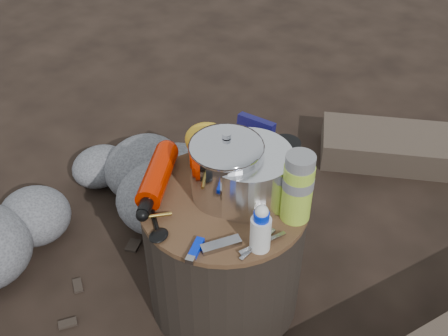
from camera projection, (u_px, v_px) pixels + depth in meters
The scene contains 15 objects.
ground at pixel (224, 296), 1.57m from camera, with size 60.00×60.00×0.00m, color black.
stump at pixel (224, 252), 1.45m from camera, with size 0.41×0.41×0.38m, color black.
rock_ring at pixel (57, 238), 1.61m from camera, with size 0.48×1.06×0.21m, color #5A5A5F, non-canonical shape.
foil_windscreen at pixel (248, 174), 1.31m from camera, with size 0.21×0.21×0.13m, color silver.
camping_pot at pixel (226, 166), 1.29m from camera, with size 0.17×0.17×0.17m, color silver.
fuel_bottle at pixel (158, 176), 1.35m from camera, with size 0.06×0.26×0.06m, color red, non-canonical shape.
thermos at pixel (298, 188), 1.23m from camera, with size 0.07×0.07×0.18m, color #AED73A.
travel_mug at pixel (285, 160), 1.37m from camera, with size 0.07×0.07×0.10m, color black.
stuff_sack at pixel (210, 142), 1.43m from camera, with size 0.14×0.11×0.09m, color yellow.
food_pouch at pixel (254, 141), 1.41m from camera, with size 0.10×0.02×0.13m, color #0F0E48.
lighter at pixel (196, 248), 1.20m from camera, with size 0.02×0.07×0.01m, color #0324DC.
multitool at pixel (221, 245), 1.21m from camera, with size 0.03×0.09×0.01m, color #9C9DA1.
pot_grabber at pixel (258, 243), 1.21m from camera, with size 0.03×0.12×0.01m, color #9C9DA1, non-canonical shape.
spork at pixel (153, 213), 1.28m from camera, with size 0.03×0.16×0.01m, color black, non-canonical shape.
squeeze_bottle at pixel (261, 230), 1.18m from camera, with size 0.05×0.05×0.11m, color white.
Camera 1 is at (0.52, -0.83, 1.29)m, focal length 43.82 mm.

